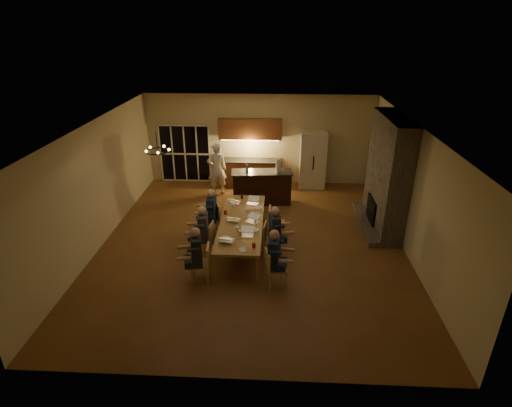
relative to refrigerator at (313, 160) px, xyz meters
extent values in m
plane|color=brown|center=(-1.90, -4.15, -1.00)|extent=(9.00, 9.00, 0.00)
cube|color=tan|center=(-1.90, 0.37, 0.60)|extent=(8.00, 0.04, 3.20)
cube|color=tan|center=(-5.92, -4.15, 0.60)|extent=(0.04, 9.00, 3.20)
cube|color=tan|center=(2.12, -4.15, 0.60)|extent=(0.04, 9.00, 3.20)
cube|color=white|center=(-1.90, -4.15, 2.22)|extent=(8.00, 9.00, 0.04)
cube|color=black|center=(-4.60, 0.32, 0.05)|extent=(1.86, 0.08, 2.10)
cube|color=#63584E|center=(1.80, -2.95, 0.60)|extent=(0.58, 2.50, 3.20)
cube|color=beige|center=(0.00, 0.00, 0.00)|extent=(0.90, 0.68, 2.00)
cube|color=#B17E47|center=(-2.15, -4.32, -0.62)|extent=(1.10, 3.32, 0.75)
cube|color=black|center=(-1.73, -1.50, -0.46)|extent=(2.01, 0.87, 1.08)
imported|color=white|center=(-3.28, -0.85, -0.10)|extent=(0.76, 0.62, 1.81)
torus|color=black|center=(-4.01, -4.80, 1.75)|extent=(0.56, 0.56, 0.03)
cylinder|color=white|center=(-2.21, -4.84, -0.20)|extent=(0.08, 0.08, 0.10)
cylinder|color=white|center=(-2.06, -3.83, -0.20)|extent=(0.07, 0.07, 0.10)
cylinder|color=white|center=(-2.46, -3.50, -0.20)|extent=(0.09, 0.09, 0.10)
cylinder|color=#AF1C0B|center=(-1.76, -5.62, -0.19)|extent=(0.09, 0.09, 0.12)
cylinder|color=#AF1C0B|center=(-2.62, -3.95, -0.19)|extent=(0.09, 0.09, 0.12)
cylinder|color=#B2B2B7|center=(-2.11, -5.09, -0.19)|extent=(0.06, 0.06, 0.12)
cylinder|color=#3F0F0C|center=(-2.26, -2.92, -0.19)|extent=(0.07, 0.07, 0.12)
cylinder|color=#B2B2B7|center=(-1.80, -4.08, -0.19)|extent=(0.06, 0.06, 0.12)
cylinder|color=white|center=(-1.81, -4.80, -0.24)|extent=(0.25, 0.25, 0.02)
cylinder|color=white|center=(-2.47, -5.27, -0.24)|extent=(0.26, 0.26, 0.02)
cylinder|color=white|center=(-1.75, -3.52, -0.24)|extent=(0.24, 0.24, 0.02)
cube|color=white|center=(-2.02, -5.76, -0.24)|extent=(0.20, 0.23, 0.01)
cylinder|color=#99999E|center=(-2.21, -1.52, 0.20)|extent=(0.09, 0.09, 0.24)
cube|color=silver|center=(-1.21, -1.49, 0.29)|extent=(0.17, 0.17, 0.42)
camera|label=1|loc=(-1.32, -13.47, 4.48)|focal=28.00mm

